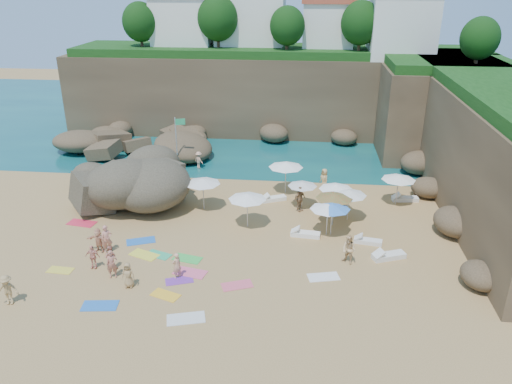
# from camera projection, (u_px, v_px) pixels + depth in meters

# --- Properties ---
(ground) EXTENTS (120.00, 120.00, 0.00)m
(ground) POSITION_uv_depth(u_px,v_px,m) (220.00, 238.00, 31.98)
(ground) COLOR tan
(ground) RESTS_ON ground
(seawater) EXTENTS (120.00, 120.00, 0.00)m
(seawater) POSITION_uv_depth(u_px,v_px,m) (262.00, 117.00, 59.38)
(seawater) COLOR #0C4751
(seawater) RESTS_ON ground
(cliff_back) EXTENTS (44.00, 8.00, 8.00)m
(cliff_back) POSITION_uv_depth(u_px,v_px,m) (277.00, 93.00, 53.04)
(cliff_back) COLOR brown
(cliff_back) RESTS_ON ground
(cliff_right) EXTENTS (8.00, 30.00, 8.00)m
(cliff_right) POSITION_uv_depth(u_px,v_px,m) (497.00, 149.00, 35.92)
(cliff_right) COLOR brown
(cliff_right) RESTS_ON ground
(cliff_corner) EXTENTS (10.00, 12.00, 8.00)m
(cliff_corner) POSITION_uv_depth(u_px,v_px,m) (432.00, 108.00, 47.07)
(cliff_corner) COLOR brown
(cliff_corner) RESTS_ON ground
(rock_promontory) EXTENTS (12.00, 7.00, 2.00)m
(rock_promontory) POSITION_uv_depth(u_px,v_px,m) (135.00, 152.00, 47.63)
(rock_promontory) COLOR brown
(rock_promontory) RESTS_ON ground
(clifftop_buildings) EXTENTS (28.48, 9.48, 7.00)m
(clifftop_buildings) POSITION_uv_depth(u_px,v_px,m) (288.00, 21.00, 50.80)
(clifftop_buildings) COLOR white
(clifftop_buildings) RESTS_ON cliff_back
(clifftop_trees) EXTENTS (35.60, 23.82, 4.40)m
(clifftop_trees) POSITION_uv_depth(u_px,v_px,m) (305.00, 27.00, 44.90)
(clifftop_trees) COLOR #11380F
(clifftop_trees) RESTS_ON ground
(marina_masts) EXTENTS (3.10, 0.10, 6.00)m
(marina_masts) POSITION_uv_depth(u_px,v_px,m) (126.00, 89.00, 59.74)
(marina_masts) COLOR white
(marina_masts) RESTS_ON ground
(rock_outcrop) EXTENTS (9.53, 7.62, 3.51)m
(rock_outcrop) POSITION_uv_depth(u_px,v_px,m) (132.00, 198.00, 37.70)
(rock_outcrop) COLOR brown
(rock_outcrop) RESTS_ON ground
(flag_pole) EXTENTS (0.88, 0.34, 4.59)m
(flag_pole) POSITION_uv_depth(u_px,v_px,m) (178.00, 136.00, 42.32)
(flag_pole) COLOR silver
(flag_pole) RESTS_ON ground
(parasol_0) EXTENTS (2.50, 2.50, 2.36)m
(parasol_0) POSITION_uv_depth(u_px,v_px,m) (203.00, 181.00, 35.12)
(parasol_0) COLOR silver
(parasol_0) RESTS_ON ground
(parasol_1) EXTENTS (2.64, 2.64, 2.50)m
(parasol_1) POSITION_uv_depth(u_px,v_px,m) (286.00, 165.00, 37.80)
(parasol_1) COLOR silver
(parasol_1) RESTS_ON ground
(parasol_2) EXTENTS (2.11, 2.11, 1.99)m
(parasol_2) POSITION_uv_depth(u_px,v_px,m) (302.00, 184.00, 35.51)
(parasol_2) COLOR silver
(parasol_2) RESTS_ON ground
(parasol_4) EXTENTS (2.45, 2.45, 2.32)m
(parasol_4) POSITION_uv_depth(u_px,v_px,m) (399.00, 177.00, 35.87)
(parasol_4) COLOR silver
(parasol_4) RESTS_ON ground
(parasol_5) EXTENTS (2.51, 2.51, 2.38)m
(parasol_5) POSITION_uv_depth(u_px,v_px,m) (247.00, 197.00, 32.60)
(parasol_5) COLOR silver
(parasol_5) RESTS_ON ground
(parasol_6) EXTENTS (2.47, 2.47, 2.33)m
(parasol_6) POSITION_uv_depth(u_px,v_px,m) (334.00, 196.00, 32.80)
(parasol_6) COLOR silver
(parasol_6) RESTS_ON ground
(parasol_8) EXTENTS (2.36, 2.36, 2.23)m
(parasol_8) POSITION_uv_depth(u_px,v_px,m) (349.00, 193.00, 33.53)
(parasol_8) COLOR silver
(parasol_8) RESTS_ON ground
(parasol_9) EXTENTS (2.38, 2.38, 2.25)m
(parasol_9) POSITION_uv_depth(u_px,v_px,m) (336.00, 187.00, 34.43)
(parasol_9) COLOR silver
(parasol_9) RESTS_ON ground
(parasol_10) EXTENTS (2.32, 2.32, 2.20)m
(parasol_10) POSITION_uv_depth(u_px,v_px,m) (332.00, 206.00, 31.61)
(parasol_10) COLOR silver
(parasol_10) RESTS_ON ground
(parasol_11) EXTENTS (2.28, 2.28, 2.16)m
(parasol_11) POSITION_uv_depth(u_px,v_px,m) (328.00, 207.00, 31.62)
(parasol_11) COLOR silver
(parasol_11) RESTS_ON ground
(lounger_0) EXTENTS (1.93, 1.31, 0.29)m
(lounger_0) POSITION_uv_depth(u_px,v_px,m) (274.00, 199.00, 37.26)
(lounger_0) COLOR white
(lounger_0) RESTS_ON ground
(lounger_1) EXTENTS (1.76, 0.72, 0.27)m
(lounger_1) POSITION_uv_depth(u_px,v_px,m) (339.00, 194.00, 38.17)
(lounger_1) COLOR silver
(lounger_1) RESTS_ON ground
(lounger_2) EXTENTS (1.97, 0.84, 0.30)m
(lounger_2) POSITION_uv_depth(u_px,v_px,m) (405.00, 199.00, 37.21)
(lounger_2) COLOR silver
(lounger_2) RESTS_ON ground
(lounger_3) EXTENTS (1.94, 0.82, 0.29)m
(lounger_3) POSITION_uv_depth(u_px,v_px,m) (305.00, 234.00, 32.12)
(lounger_3) COLOR white
(lounger_3) RESTS_ON ground
(lounger_4) EXTENTS (1.80, 0.88, 0.27)m
(lounger_4) POSITION_uv_depth(u_px,v_px,m) (368.00, 241.00, 31.28)
(lounger_4) COLOR white
(lounger_4) RESTS_ON ground
(lounger_5) EXTENTS (2.10, 1.35, 0.31)m
(lounger_5) POSITION_uv_depth(u_px,v_px,m) (389.00, 256.00, 29.58)
(lounger_5) COLOR silver
(lounger_5) RESTS_ON ground
(towel_0) EXTENTS (1.90, 1.12, 0.03)m
(towel_0) POSITION_uv_depth(u_px,v_px,m) (100.00, 306.00, 25.34)
(towel_0) COLOR blue
(towel_0) RESTS_ON ground
(towel_1) EXTENTS (2.01, 1.31, 0.03)m
(towel_1) POSITION_uv_depth(u_px,v_px,m) (190.00, 273.00, 28.18)
(towel_1) COLOR #E4587C
(towel_1) RESTS_ON ground
(towel_2) EXTENTS (1.70, 1.26, 0.03)m
(towel_2) POSITION_uv_depth(u_px,v_px,m) (165.00, 295.00, 26.19)
(towel_2) COLOR yellow
(towel_2) RESTS_ON ground
(towel_3) EXTENTS (1.72, 1.27, 0.03)m
(towel_3) POSITION_uv_depth(u_px,v_px,m) (159.00, 255.00, 30.00)
(towel_3) COLOR #30AA70
(towel_3) RESTS_ON ground
(towel_4) EXTENTS (1.49, 0.82, 0.03)m
(towel_4) POSITION_uv_depth(u_px,v_px,m) (60.00, 270.00, 28.42)
(towel_4) COLOR yellow
(towel_4) RESTS_ON ground
(towel_5) EXTENTS (2.04, 1.39, 0.03)m
(towel_5) POSITION_uv_depth(u_px,v_px,m) (186.00, 319.00, 24.39)
(towel_5) COLOR silver
(towel_5) RESTS_ON ground
(towel_6) EXTENTS (1.68, 1.23, 0.03)m
(towel_6) POSITION_uv_depth(u_px,v_px,m) (179.00, 281.00, 27.45)
(towel_6) COLOR purple
(towel_6) RESTS_ON ground
(towel_7) EXTENTS (2.03, 1.25, 0.03)m
(towel_7) POSITION_uv_depth(u_px,v_px,m) (82.00, 223.00, 33.85)
(towel_7) COLOR #E02743
(towel_7) RESTS_ON ground
(towel_8) EXTENTS (1.98, 1.48, 0.03)m
(towel_8) POSITION_uv_depth(u_px,v_px,m) (141.00, 241.00, 31.55)
(towel_8) COLOR blue
(towel_8) RESTS_ON ground
(towel_9) EXTENTS (1.86, 1.39, 0.03)m
(towel_9) POSITION_uv_depth(u_px,v_px,m) (237.00, 285.00, 27.03)
(towel_9) COLOR #DD566B
(towel_9) RESTS_ON ground
(towel_11) EXTENTS (1.85, 1.23, 0.03)m
(towel_11) POSITION_uv_depth(u_px,v_px,m) (187.00, 259.00, 29.58)
(towel_11) COLOR green
(towel_11) RESTS_ON ground
(towel_12) EXTENTS (1.97, 1.48, 0.03)m
(towel_12) POSITION_uv_depth(u_px,v_px,m) (144.00, 255.00, 29.99)
(towel_12) COLOR yellow
(towel_12) RESTS_ON ground
(towel_13) EXTENTS (1.89, 1.25, 0.03)m
(towel_13) POSITION_uv_depth(u_px,v_px,m) (323.00, 277.00, 27.77)
(towel_13) COLOR white
(towel_13) RESTS_ON ground
(person_stand_0) EXTENTS (0.77, 0.67, 1.77)m
(person_stand_0) POSITION_uv_depth(u_px,v_px,m) (107.00, 239.00, 29.99)
(person_stand_0) COLOR tan
(person_stand_0) RESTS_ON ground
(person_stand_1) EXTENTS (0.75, 0.60, 1.48)m
(person_stand_1) POSITION_uv_depth(u_px,v_px,m) (110.00, 257.00, 28.31)
(person_stand_1) COLOR #B9705C
(person_stand_1) RESTS_ON ground
(person_stand_2) EXTENTS (1.02, 0.92, 1.51)m
(person_stand_2) POSITION_uv_depth(u_px,v_px,m) (199.00, 160.00, 43.31)
(person_stand_2) COLOR #DFA27E
(person_stand_2) RESTS_ON ground
(person_stand_3) EXTENTS (1.05, 1.12, 1.85)m
(person_stand_3) POSITION_uv_depth(u_px,v_px,m) (300.00, 199.00, 35.31)
(person_stand_3) COLOR #916C48
(person_stand_3) RESTS_ON ground
(person_stand_4) EXTENTS (0.85, 0.98, 1.76)m
(person_stand_4) POSITION_uv_depth(u_px,v_px,m) (324.00, 179.00, 38.82)
(person_stand_4) COLOR tan
(person_stand_4) RESTS_ON ground
(person_stand_5) EXTENTS (1.60, 0.66, 1.68)m
(person_stand_5) POSITION_uv_depth(u_px,v_px,m) (164.00, 182.00, 38.39)
(person_stand_5) COLOR tan
(person_stand_5) RESTS_ON ground
(person_stand_6) EXTENTS (0.65, 0.67, 1.55)m
(person_stand_6) POSITION_uv_depth(u_px,v_px,m) (177.00, 266.00, 27.44)
(person_stand_6) COLOR tan
(person_stand_6) RESTS_ON ground
(person_lie_0) EXTENTS (1.39, 1.85, 0.44)m
(person_lie_0) POSITION_uv_depth(u_px,v_px,m) (10.00, 301.00, 25.41)
(person_lie_0) COLOR tan
(person_lie_0) RESTS_ON ground
(person_lie_1) EXTENTS (0.85, 1.44, 0.35)m
(person_lie_1) POSITION_uv_depth(u_px,v_px,m) (94.00, 265.00, 28.60)
(person_lie_1) COLOR #E89784
(person_lie_1) RESTS_ON ground
(person_lie_2) EXTENTS (0.77, 1.47, 0.38)m
(person_lie_2) POSITION_uv_depth(u_px,v_px,m) (129.00, 284.00, 26.84)
(person_lie_2) COLOR #A68353
(person_lie_2) RESTS_ON ground
(person_lie_3) EXTENTS (1.71, 1.79, 0.41)m
(person_lie_3) POSITION_uv_depth(u_px,v_px,m) (100.00, 248.00, 30.31)
(person_lie_3) COLOR tan
(person_lie_3) RESTS_ON ground
(person_lie_4) EXTENTS (1.08, 1.74, 0.39)m
(person_lie_4) POSITION_uv_depth(u_px,v_px,m) (113.00, 274.00, 27.70)
(person_lie_4) COLOR #AB6855
(person_lie_4) RESTS_ON ground
(person_lie_5) EXTENTS (1.76, 1.89, 0.66)m
(person_lie_5) POSITION_uv_depth(u_px,v_px,m) (348.00, 258.00, 28.99)
(person_lie_5) COLOR tan
(person_lie_5) RESTS_ON ground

